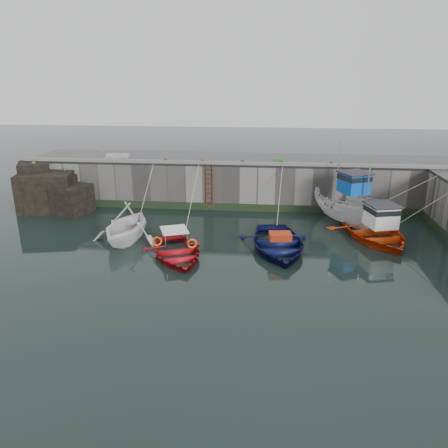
# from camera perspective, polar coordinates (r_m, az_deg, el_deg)

# --- Properties ---
(ground) EXTENTS (120.00, 120.00, 0.00)m
(ground) POSITION_cam_1_polar(r_m,az_deg,el_deg) (20.56, 0.03, -6.47)
(ground) COLOR black
(ground) RESTS_ON ground
(quay_back) EXTENTS (30.00, 5.00, 3.00)m
(quay_back) POSITION_cam_1_polar(r_m,az_deg,el_deg) (31.88, 2.28, 5.65)
(quay_back) COLOR slate
(quay_back) RESTS_ON ground
(road_back) EXTENTS (30.00, 5.00, 0.16)m
(road_back) POSITION_cam_1_polar(r_m,az_deg,el_deg) (31.56, 2.32, 8.44)
(road_back) COLOR black
(road_back) RESTS_ON quay_back
(kerb_back) EXTENTS (30.00, 0.30, 0.20)m
(kerb_back) POSITION_cam_1_polar(r_m,az_deg,el_deg) (29.22, 2.03, 7.96)
(kerb_back) COLOR slate
(kerb_back) RESTS_ON road_back
(algae_back) EXTENTS (30.00, 0.08, 0.50)m
(algae_back) POSITION_cam_1_polar(r_m,az_deg,el_deg) (29.76, 1.94, 2.19)
(algae_back) COLOR black
(algae_back) RESTS_ON ground
(rock_outcrop) EXTENTS (5.85, 4.24, 3.41)m
(rock_outcrop) POSITION_cam_1_polar(r_m,az_deg,el_deg) (32.19, -21.80, 3.99)
(rock_outcrop) COLOR black
(rock_outcrop) RESTS_ON ground
(ladder) EXTENTS (0.51, 0.08, 3.20)m
(ladder) POSITION_cam_1_polar(r_m,az_deg,el_deg) (29.55, -1.92, 4.77)
(ladder) COLOR #3F1E0F
(ladder) RESTS_ON ground
(boat_near_white) EXTENTS (4.45, 5.02, 2.45)m
(boat_near_white) POSITION_cam_1_polar(r_m,az_deg,el_deg) (25.15, -12.51, -2.06)
(boat_near_white) COLOR white
(boat_near_white) RESTS_ON ground
(boat_near_white_rope) EXTENTS (0.04, 4.54, 3.10)m
(boat_near_white_rope) POSITION_cam_1_polar(r_m,az_deg,el_deg) (29.08, -9.92, 0.99)
(boat_near_white_rope) COLOR tan
(boat_near_white_rope) RESTS_ON ground
(boat_near_blue) EXTENTS (4.95, 5.73, 1.00)m
(boat_near_blue) POSITION_cam_1_polar(r_m,az_deg,el_deg) (22.52, -6.19, -4.24)
(boat_near_blue) COLOR #A10D14
(boat_near_blue) RESTS_ON ground
(boat_near_blue_rope) EXTENTS (0.04, 6.31, 3.10)m
(boat_near_blue_rope) POSITION_cam_1_polar(r_m,az_deg,el_deg) (27.45, -3.93, 0.15)
(boat_near_blue_rope) COLOR tan
(boat_near_blue_rope) RESTS_ON ground
(boat_near_navy) EXTENTS (4.73, 6.14, 1.18)m
(boat_near_navy) POSITION_cam_1_polar(r_m,az_deg,el_deg) (23.44, 6.96, -3.31)
(boat_near_navy) COLOR #090E3C
(boat_near_navy) RESTS_ON ground
(boat_near_navy_rope) EXTENTS (0.04, 5.00, 3.10)m
(boat_near_navy_rope) POSITION_cam_1_polar(r_m,az_deg,el_deg) (27.79, 6.83, 0.29)
(boat_near_navy_rope) COLOR tan
(boat_near_navy_rope) RESTS_ON ground
(boat_far_white) EXTENTS (4.70, 6.63, 5.40)m
(boat_far_white) POSITION_cam_1_polar(r_m,az_deg,el_deg) (28.22, 15.69, 2.17)
(boat_far_white) COLOR silver
(boat_far_white) RESTS_ON ground
(boat_far_orange) EXTENTS (5.65, 6.84, 4.23)m
(boat_far_orange) POSITION_cam_1_polar(r_m,az_deg,el_deg) (26.20, 19.01, -0.89)
(boat_far_orange) COLOR #F6410C
(boat_far_orange) RESTS_ON ground
(fish_crate) EXTENTS (0.60, 0.45, 0.31)m
(fish_crate) POSITION_cam_1_polar(r_m,az_deg,el_deg) (29.80, 7.04, 8.15)
(fish_crate) COLOR #167C16
(fish_crate) RESTS_ON road_back
(railing) EXTENTS (1.60, 1.05, 1.00)m
(railing) POSITION_cam_1_polar(r_m,az_deg,el_deg) (32.03, -13.83, 8.59)
(railing) COLOR #A5A8AD
(railing) RESTS_ON road_back
(bollard_a) EXTENTS (0.18, 0.18, 0.28)m
(bollard_a) POSITION_cam_1_polar(r_m,az_deg,el_deg) (30.04, -7.61, 8.19)
(bollard_a) COLOR #3F1E0F
(bollard_a) RESTS_ON road_back
(bollard_b) EXTENTS (0.18, 0.18, 0.28)m
(bollard_b) POSITION_cam_1_polar(r_m,az_deg,el_deg) (29.57, -2.84, 8.16)
(bollard_b) COLOR #3F1E0F
(bollard_b) RESTS_ON road_back
(bollard_c) EXTENTS (0.18, 0.18, 0.28)m
(bollard_c) POSITION_cam_1_polar(r_m,az_deg,el_deg) (29.30, 2.44, 8.06)
(bollard_c) COLOR #3F1E0F
(bollard_c) RESTS_ON road_back
(bollard_d) EXTENTS (0.18, 0.18, 0.28)m
(bollard_d) POSITION_cam_1_polar(r_m,az_deg,el_deg) (29.27, 7.58, 7.90)
(bollard_d) COLOR #3F1E0F
(bollard_d) RESTS_ON road_back
(bollard_e) EXTENTS (0.18, 0.18, 0.28)m
(bollard_e) POSITION_cam_1_polar(r_m,az_deg,el_deg) (29.54, 13.84, 7.63)
(bollard_e) COLOR #3F1E0F
(bollard_e) RESTS_ON road_back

